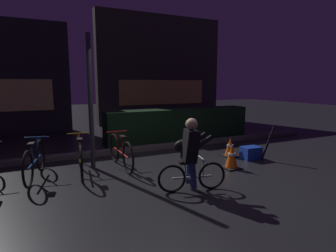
% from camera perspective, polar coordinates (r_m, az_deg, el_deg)
% --- Properties ---
extents(ground_plane, '(40.00, 40.00, 0.00)m').
position_cam_1_polar(ground_plane, '(5.55, 0.82, -10.22)').
color(ground_plane, black).
extents(sidewalk_curb, '(12.00, 0.24, 0.12)m').
position_cam_1_polar(sidewalk_curb, '(7.49, -6.69, -4.76)').
color(sidewalk_curb, '#56544F').
rests_on(sidewalk_curb, ground).
extents(hedge_row, '(4.80, 0.70, 1.00)m').
position_cam_1_polar(hedge_row, '(8.93, 2.35, 0.37)').
color(hedge_row, black).
rests_on(hedge_row, ground).
extents(storefront_left, '(4.16, 0.54, 3.99)m').
position_cam_1_polar(storefront_left, '(11.23, -30.34, 8.50)').
color(storefront_left, '#262328').
rests_on(storefront_left, ground).
extents(storefront_right, '(5.92, 0.54, 4.83)m').
position_cam_1_polar(storefront_right, '(13.04, -1.50, 11.41)').
color(storefront_right, '#383330').
rests_on(storefront_right, ground).
extents(street_post, '(0.10, 0.10, 2.81)m').
position_cam_1_polar(street_post, '(6.00, -15.64, 4.62)').
color(street_post, '#2D2D33').
rests_on(street_post, ground).
extents(parked_bike_left_mid, '(0.49, 1.63, 0.76)m').
position_cam_1_polar(parked_bike_left_mid, '(5.90, -25.70, -6.45)').
color(parked_bike_left_mid, black).
rests_on(parked_bike_left_mid, ground).
extents(parked_bike_center_left, '(0.46, 1.70, 0.79)m').
position_cam_1_polar(parked_bike_center_left, '(5.89, -17.61, -5.91)').
color(parked_bike_center_left, black).
rests_on(parked_bike_center_left, ground).
extents(parked_bike_center_right, '(0.46, 1.65, 0.76)m').
position_cam_1_polar(parked_bike_center_right, '(6.09, -9.69, -5.24)').
color(parked_bike_center_right, black).
rests_on(parked_bike_center_right, ground).
extents(traffic_cone_near, '(0.36, 0.36, 0.54)m').
position_cam_1_polar(traffic_cone_near, '(6.11, 12.93, -6.14)').
color(traffic_cone_near, black).
rests_on(traffic_cone_near, ground).
extents(traffic_cone_far, '(0.36, 0.36, 0.49)m').
position_cam_1_polar(traffic_cone_far, '(7.06, 12.63, -4.32)').
color(traffic_cone_far, black).
rests_on(traffic_cone_far, ground).
extents(blue_crate, '(0.45, 0.34, 0.30)m').
position_cam_1_polar(blue_crate, '(7.00, 16.66, -5.30)').
color(blue_crate, '#193DB7').
rests_on(blue_crate, ground).
extents(cyclist, '(1.17, 0.60, 1.25)m').
position_cam_1_polar(cyclist, '(4.67, 4.62, -5.88)').
color(cyclist, black).
rests_on(cyclist, ground).
extents(closed_umbrella, '(0.33, 0.13, 0.82)m').
position_cam_1_polar(closed_umbrella, '(6.96, 19.85, -3.35)').
color(closed_umbrella, black).
rests_on(closed_umbrella, ground).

